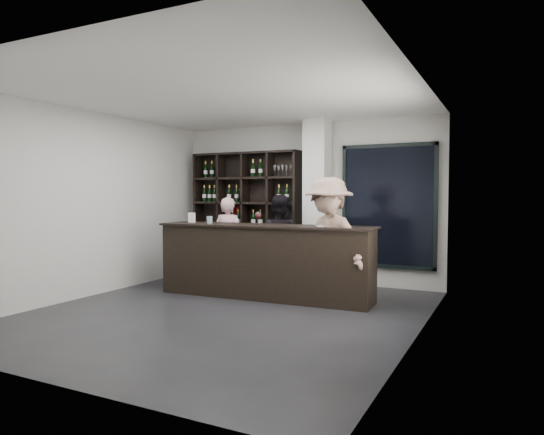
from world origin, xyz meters
The scene contains 12 objects.
floor centered at (0.00, 0.00, -0.01)m, with size 5.00×5.50×0.01m, color black.
wine_shelf centered at (-1.15, 2.57, 1.20)m, with size 2.20×0.35×2.40m, color black, non-canonical shape.
structural_column centered at (0.35, 2.47, 1.45)m, with size 0.40×0.40×2.90m, color silver.
glass_panel centered at (1.55, 2.69, 1.40)m, with size 1.60×0.08×2.10m.
tasting_counter centered at (0.02, 1.10, 0.57)m, with size 3.43×0.71×1.13m.
taster_pink centered at (-1.10, 1.85, 0.78)m, with size 0.57×0.37×1.55m, color #CA9FA0.
taster_black centered at (-0.10, 1.85, 0.80)m, with size 0.77×0.60×1.59m, color black.
customer centered at (1.08, 1.05, 0.92)m, with size 1.19×0.68×1.84m, color #967362.
wine_glass centered at (-0.08, 1.06, 1.24)m, with size 0.09×0.09×0.23m, color white, non-canonical shape.
spit_cup centered at (-0.89, 0.94, 1.19)m, with size 0.09×0.09×0.12m, color silver.
napkin_stack centered at (0.97, 1.07, 1.14)m, with size 0.11×0.11×0.02m, color white.
card_stand centered at (-1.32, 1.06, 1.21)m, with size 0.11×0.06×0.17m, color white.
Camera 1 is at (3.44, -5.51, 1.60)m, focal length 32.00 mm.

